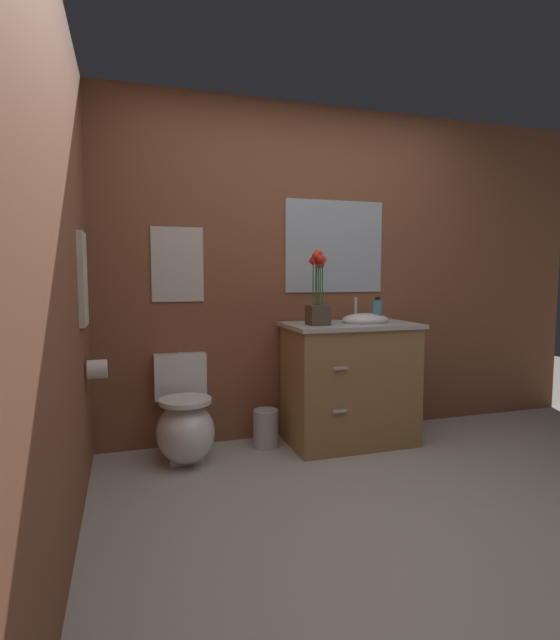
{
  "coord_description": "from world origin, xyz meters",
  "views": [
    {
      "loc": [
        -1.25,
        -1.93,
        1.23
      ],
      "look_at": [
        -0.26,
        1.2,
        0.93
      ],
      "focal_mm": 27.3,
      "sensor_mm": 36.0,
      "label": 1
    }
  ],
  "objects": [
    {
      "name": "trash_bin",
      "position": [
        -0.32,
        1.35,
        0.14
      ],
      "size": [
        0.18,
        0.18,
        0.27
      ],
      "color": "#B7B7BC",
      "rests_on": "ground_plane"
    },
    {
      "name": "flower_vase",
      "position": [
        0.01,
        1.19,
        1.08
      ],
      "size": [
        0.14,
        0.14,
        0.53
      ],
      "color": "#4C3D2D",
      "rests_on": "vanity_cabinet"
    },
    {
      "name": "ground_plane",
      "position": [
        0.0,
        0.0,
        0.0
      ],
      "size": [
        9.96,
        9.96,
        0.0
      ],
      "primitive_type": "plane",
      "color": "#B2ADA3"
    },
    {
      "name": "wall_poster",
      "position": [
        -0.9,
        1.55,
        1.3
      ],
      "size": [
        0.36,
        0.01,
        0.52
      ],
      "primitive_type": "cube",
      "color": "beige"
    },
    {
      "name": "wall_back",
      "position": [
        0.2,
        1.58,
        1.25
      ],
      "size": [
        4.65,
        0.05,
        2.5
      ],
      "primitive_type": "cube",
      "color": "brown",
      "rests_on": "ground_plane"
    },
    {
      "name": "soap_bottle",
      "position": [
        0.49,
        1.21,
        0.97
      ],
      "size": [
        0.07,
        0.07,
        0.19
      ],
      "color": "teal",
      "rests_on": "vanity_cabinet"
    },
    {
      "name": "vanity_cabinet",
      "position": [
        0.29,
        1.25,
        0.45
      ],
      "size": [
        0.94,
        0.56,
        1.06
      ],
      "color": "#9E7242",
      "rests_on": "ground_plane"
    },
    {
      "name": "toilet",
      "position": [
        -0.9,
        1.28,
        0.24
      ],
      "size": [
        0.38,
        0.59,
        0.69
      ],
      "color": "white",
      "rests_on": "ground_plane"
    },
    {
      "name": "wall_mirror",
      "position": [
        0.29,
        1.55,
        1.45
      ],
      "size": [
        0.8,
        0.01,
        0.7
      ],
      "primitive_type": "cube",
      "color": "#B2BCC6"
    },
    {
      "name": "wall_left",
      "position": [
        -1.52,
        0.47,
        1.25
      ],
      "size": [
        0.05,
        4.35,
        2.5
      ],
      "primitive_type": "cube",
      "color": "brown",
      "rests_on": "ground_plane"
    },
    {
      "name": "hanging_towel",
      "position": [
        -1.48,
        1.0,
        1.21
      ],
      "size": [
        0.03,
        0.28,
        0.52
      ],
      "primitive_type": "cube",
      "color": "beige"
    },
    {
      "name": "toilet_paper_roll",
      "position": [
        -1.42,
        1.08,
        0.68
      ],
      "size": [
        0.11,
        0.11,
        0.11
      ],
      "primitive_type": "cylinder",
      "rotation": [
        0.0,
        1.57,
        0.0
      ],
      "color": "white"
    }
  ]
}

